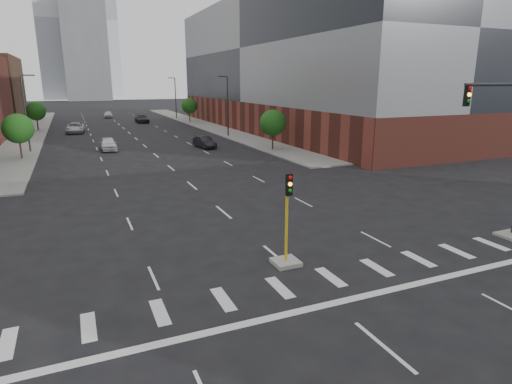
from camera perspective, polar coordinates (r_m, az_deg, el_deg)
sidewalk_left_far at (r=82.24m, az=-27.75°, el=7.16°), size 5.00×92.00×0.15m
sidewalk_right_far at (r=85.33m, az=-7.11°, el=8.92°), size 5.00×92.00×0.15m
building_right_main at (r=77.64m, az=6.49°, el=16.46°), size 24.00×70.00×22.00m
tower_left at (r=229.13m, az=-24.46°, el=20.06°), size 22.00×22.00×70.00m
tower_right at (r=270.08m, az=-20.43°, el=20.48°), size 20.00×20.00×80.00m
tower_mid at (r=208.20m, az=-21.83°, el=17.38°), size 18.00×18.00×44.00m
median_traffic_signal at (r=20.08m, az=4.08°, el=-7.08°), size 1.20×1.20×4.40m
streetlight_right_a at (r=66.43m, az=-3.88°, el=11.68°), size 1.60×0.22×9.07m
streetlight_right_b at (r=100.09m, az=-10.73°, el=12.44°), size 1.60×0.22×9.07m
streetlight_left at (r=57.87m, az=-28.33°, el=9.57°), size 1.60×0.22×9.07m
tree_left_near at (r=53.08m, az=-29.16°, el=7.40°), size 3.20×3.20×4.85m
tree_left_far at (r=82.90m, az=-27.29°, el=9.58°), size 3.20×3.20×4.85m
tree_right_near at (r=52.92m, az=2.25°, el=9.20°), size 3.20×3.20×4.85m
tree_right_far at (r=90.59m, az=-8.88°, el=11.29°), size 3.20×3.20×4.85m
car_near_left at (r=56.26m, az=-19.13°, el=6.09°), size 1.97×4.79×1.62m
car_mid_right at (r=55.75m, az=-6.90°, el=6.62°), size 2.09×4.59×1.46m
car_far_left at (r=77.41m, az=-22.95°, el=7.88°), size 3.20×6.17×1.66m
car_deep_right at (r=92.11m, az=-14.97°, el=9.43°), size 2.32×5.69×1.65m
car_distant at (r=106.75m, az=-19.13°, el=9.74°), size 2.14×4.63×1.54m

